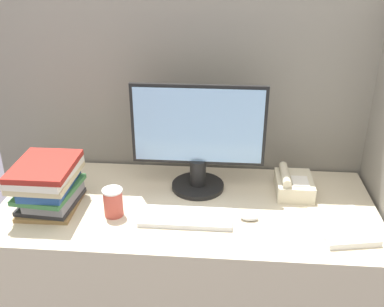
{
  "coord_description": "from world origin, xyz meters",
  "views": [
    {
      "loc": [
        0.15,
        -1.26,
        1.76
      ],
      "look_at": [
        0.02,
        0.38,
        0.97
      ],
      "focal_mm": 42.0,
      "sensor_mm": 36.0,
      "label": 1
    }
  ],
  "objects": [
    {
      "name": "mouse",
      "position": [
        0.26,
        0.25,
        0.76
      ],
      "size": [
        0.07,
        0.04,
        0.02
      ],
      "color": "silver",
      "rests_on": "desk"
    },
    {
      "name": "book_stack",
      "position": [
        -0.56,
        0.28,
        0.86
      ],
      "size": [
        0.24,
        0.31,
        0.21
      ],
      "color": "olive",
      "rests_on": "desk"
    },
    {
      "name": "coffee_cup",
      "position": [
        -0.29,
        0.24,
        0.81
      ],
      "size": [
        0.08,
        0.08,
        0.12
      ],
      "color": "#BF4C3F",
      "rests_on": "desk"
    },
    {
      "name": "desk_telephone",
      "position": [
        0.45,
        0.48,
        0.79
      ],
      "size": [
        0.16,
        0.2,
        0.11
      ],
      "color": "beige",
      "rests_on": "desk"
    },
    {
      "name": "cubicle_panel_rear",
      "position": [
        0.0,
        0.73,
        0.86
      ],
      "size": [
        1.97,
        0.04,
        1.73
      ],
      "color": "gray",
      "rests_on": "ground_plane"
    },
    {
      "name": "keyboard",
      "position": [
        0.01,
        0.23,
        0.76
      ],
      "size": [
        0.37,
        0.14,
        0.02
      ],
      "color": "silver",
      "rests_on": "desk"
    },
    {
      "name": "desk",
      "position": [
        0.0,
        0.35,
        0.38
      ],
      "size": [
        1.57,
        0.69,
        0.75
      ],
      "color": "beige",
      "rests_on": "ground_plane"
    },
    {
      "name": "paper_pile",
      "position": [
        0.61,
        0.22,
        0.76
      ],
      "size": [
        0.24,
        0.28,
        0.02
      ],
      "color": "white",
      "rests_on": "desk"
    },
    {
      "name": "monitor",
      "position": [
        0.03,
        0.49,
        0.98
      ],
      "size": [
        0.57,
        0.23,
        0.48
      ],
      "color": "black",
      "rests_on": "desk"
    }
  ]
}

